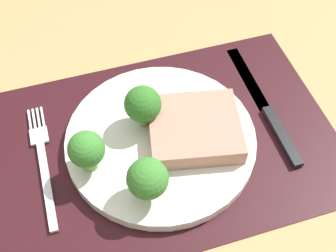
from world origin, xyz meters
TOP-DOWN VIEW (x-y plane):
  - ground_plane at (0.00, 0.00)cm, footprint 140.00×110.00cm
  - placemat at (0.00, 0.00)cm, footprint 47.38×31.33cm
  - plate at (0.00, 0.00)cm, footprint 25.30×25.30cm
  - steak at (4.31, -1.02)cm, footprint 13.48×12.50cm
  - broccoli_front_edge at (-1.52, 2.73)cm, footprint 4.82×4.82cm
  - broccoli_near_steak at (-3.79, -7.82)cm, footprint 4.88×4.88cm
  - broccoli_near_fork at (-9.67, -1.74)cm, footprint 4.54×4.54cm
  - fork at (-15.54, 1.42)cm, footprint 2.40×19.20cm
  - knife at (15.99, 0.53)cm, footprint 1.80×23.00cm

SIDE VIEW (x-z plane):
  - ground_plane at x=0.00cm, z-range -3.00..0.00cm
  - placemat at x=0.00cm, z-range 0.00..0.30cm
  - fork at x=-15.54cm, z-range 0.30..0.80cm
  - knife at x=15.99cm, z-range 0.20..1.00cm
  - plate at x=0.00cm, z-range 0.30..1.90cm
  - steak at x=4.31cm, z-range 1.90..4.56cm
  - broccoli_near_fork at x=-9.67cm, z-range 2.49..8.59cm
  - broccoli_near_steak at x=-3.79cm, z-range 2.61..9.07cm
  - broccoli_front_edge at x=-1.52cm, z-range 2.65..9.15cm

